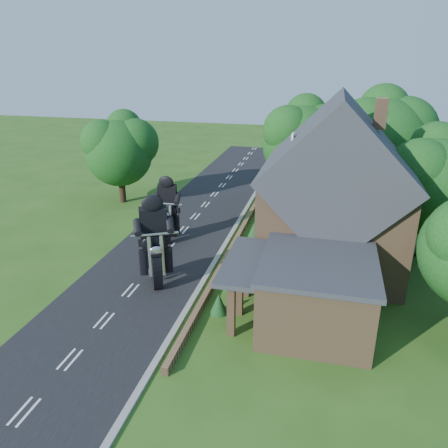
% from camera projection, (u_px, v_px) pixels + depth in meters
% --- Properties ---
extents(ground, '(120.00, 120.00, 0.00)m').
position_uv_depth(ground, '(131.00, 290.00, 24.09)').
color(ground, '#274E16').
rests_on(ground, ground).
extents(road, '(7.00, 80.00, 0.02)m').
position_uv_depth(road, '(131.00, 290.00, 24.09)').
color(road, black).
rests_on(road, ground).
extents(kerb, '(0.30, 80.00, 0.12)m').
position_uv_depth(kerb, '(194.00, 298.00, 23.26)').
color(kerb, gray).
rests_on(kerb, ground).
extents(garden_wall, '(0.30, 22.00, 0.40)m').
position_uv_depth(garden_wall, '(227.00, 257.00, 27.58)').
color(garden_wall, '#836142').
rests_on(garden_wall, ground).
extents(house, '(9.54, 8.64, 10.24)m').
position_uv_depth(house, '(334.00, 197.00, 25.59)').
color(house, '#836142').
rests_on(house, ground).
extents(annex, '(7.05, 5.94, 3.44)m').
position_uv_depth(annex, '(314.00, 292.00, 20.53)').
color(annex, '#836142').
rests_on(annex, ground).
extents(tree_house_right, '(6.51, 6.00, 8.40)m').
position_uv_depth(tree_house_right, '(440.00, 178.00, 26.28)').
color(tree_house_right, black).
rests_on(tree_house_right, ground).
extents(tree_behind_house, '(7.81, 7.20, 10.08)m').
position_uv_depth(tree_behind_house, '(387.00, 137.00, 33.24)').
color(tree_behind_house, black).
rests_on(tree_behind_house, ground).
extents(tree_behind_left, '(6.94, 6.40, 9.16)m').
position_uv_depth(tree_behind_left, '(308.00, 138.00, 35.65)').
color(tree_behind_left, black).
rests_on(tree_behind_left, ground).
extents(tree_far_road, '(6.08, 5.60, 7.84)m').
position_uv_depth(tree_far_road, '(123.00, 147.00, 36.58)').
color(tree_far_road, black).
rests_on(tree_far_road, ground).
extents(shrub_a, '(0.90, 0.90, 1.10)m').
position_uv_depth(shrub_a, '(219.00, 304.00, 21.81)').
color(shrub_a, '#123917').
rests_on(shrub_a, ground).
extents(shrub_b, '(0.90, 0.90, 1.10)m').
position_uv_depth(shrub_b, '(230.00, 280.00, 24.07)').
color(shrub_b, '#123917').
rests_on(shrub_b, ground).
extents(shrub_c, '(0.90, 0.90, 1.10)m').
position_uv_depth(shrub_c, '(239.00, 260.00, 26.33)').
color(shrub_c, '#123917').
rests_on(shrub_c, ground).
extents(shrub_d, '(0.90, 0.90, 1.10)m').
position_uv_depth(shrub_d, '(254.00, 230.00, 30.85)').
color(shrub_d, '#123917').
rests_on(shrub_d, ground).
extents(shrub_e, '(0.90, 0.90, 1.10)m').
position_uv_depth(shrub_e, '(260.00, 218.00, 33.10)').
color(shrub_e, '#123917').
rests_on(shrub_e, ground).
extents(shrub_f, '(0.90, 0.90, 1.10)m').
position_uv_depth(shrub_f, '(265.00, 207.00, 35.36)').
color(shrub_f, '#123917').
rests_on(shrub_f, ground).
extents(motorcycle_lead, '(1.17, 1.72, 1.60)m').
position_uv_depth(motorcycle_lead, '(157.00, 271.00, 24.52)').
color(motorcycle_lead, black).
rests_on(motorcycle_lead, ground).
extents(motorcycle_follow, '(0.42, 1.52, 1.40)m').
position_uv_depth(motorcycle_follow, '(169.00, 231.00, 30.23)').
color(motorcycle_follow, black).
rests_on(motorcycle_follow, ground).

